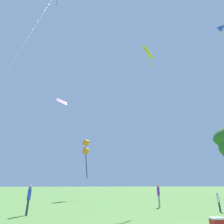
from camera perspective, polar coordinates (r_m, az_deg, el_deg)
name	(u,v)px	position (r m, az deg, el deg)	size (l,w,h in m)	color
kite_yellow_diamond	(149,56)	(30.59, 11.38, 16.55)	(4.80, 9.55, 22.34)	yellow
kite_purple_streamer	(61,105)	(38.11, -15.38, 2.04)	(2.19, 10.48, 18.16)	purple
kite_blue_delta	(220,28)	(32.86, 30.23, 21.40)	(3.91, 10.89, 23.30)	blue
kite_orange_box	(86,148)	(27.49, -8.05, -10.87)	(4.37, 6.64, 7.95)	orange
person_child_small	(218,200)	(16.55, 29.92, -22.45)	(0.18, 0.40, 1.24)	#2D3351
person_far_back	(29,197)	(14.01, -24.22, -22.69)	(0.26, 0.56, 1.76)	#2D3351
person_near_tree	(158,193)	(17.90, 14.12, -23.05)	(0.36, 0.56, 1.82)	gray
picnic_cooler	(218,223)	(10.39, 29.77, -27.55)	(0.60, 0.40, 0.44)	red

